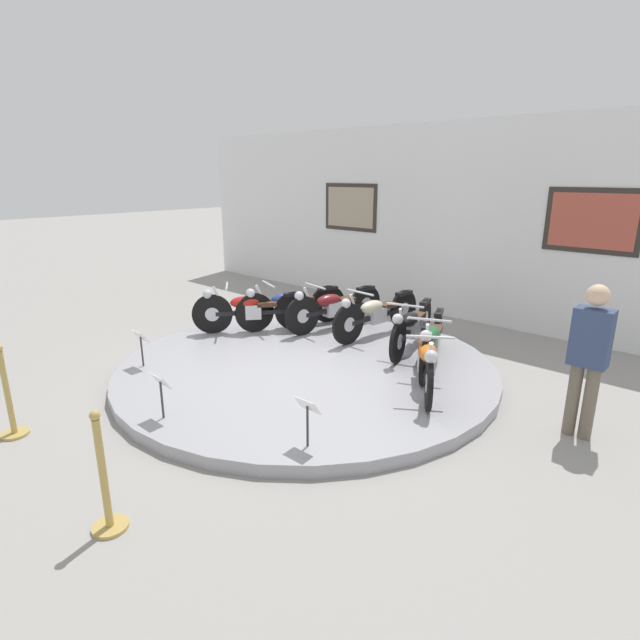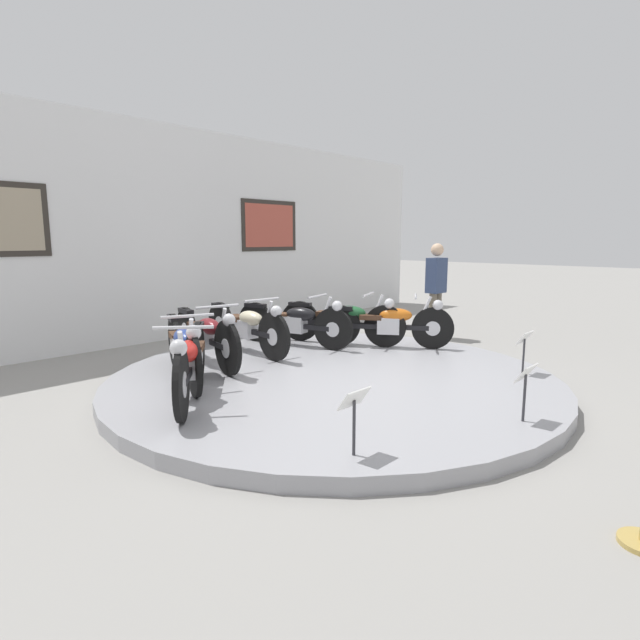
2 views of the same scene
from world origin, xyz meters
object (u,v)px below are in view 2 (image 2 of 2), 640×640
motorcycle_blue (183,346)px  motorcycle_cream (247,325)px  motorcycle_maroon (206,334)px  visitor_standing (436,285)px  info_placard_front_centre (525,381)px  motorcycle_orange (389,322)px  motorcycle_red (191,360)px  motorcycle_green (344,319)px  info_placard_front_left (354,407)px  info_placard_front_right (524,343)px  motorcycle_black (295,321)px

motorcycle_blue → motorcycle_cream: bearing=23.7°
motorcycle_maroon → motorcycle_cream: size_ratio=0.99×
motorcycle_maroon → visitor_standing: size_ratio=1.20×
info_placard_front_centre → motorcycle_orange: bearing=58.0°
motorcycle_red → motorcycle_green: size_ratio=0.86×
motorcycle_blue → info_placard_front_left: motorcycle_blue is taller
motorcycle_red → visitor_standing: size_ratio=0.96×
motorcycle_maroon → info_placard_front_left: 3.18m
motorcycle_green → info_placard_front_centre: bearing=-112.7°
info_placard_front_left → info_placard_front_centre: (1.56, -0.63, 0.00)m
info_placard_front_centre → info_placard_front_right: size_ratio=1.00×
motorcycle_maroon → info_placard_front_left: (-0.79, -3.08, -0.02)m
info_placard_front_right → motorcycle_blue: bearing=137.9°
motorcycle_red → motorcycle_maroon: 1.38m
motorcycle_cream → motorcycle_orange: 2.06m
motorcycle_black → motorcycle_blue: bearing=-168.5°
motorcycle_black → info_placard_front_centre: (-0.77, -3.71, -0.01)m
motorcycle_cream → visitor_standing: (3.36, -0.97, 0.40)m
motorcycle_blue → motorcycle_black: bearing=11.5°
motorcycle_cream → visitor_standing: size_ratio=1.21×
motorcycle_red → motorcycle_blue: size_ratio=0.84×
motorcycle_maroon → motorcycle_black: (1.54, -0.00, -0.02)m
info_placard_front_centre → info_placard_front_right: same height
motorcycle_blue → motorcycle_maroon: size_ratio=0.96×
motorcycle_maroon → motorcycle_black: motorcycle_maroon is taller
info_placard_front_centre → visitor_standing: 4.45m
motorcycle_red → info_placard_front_right: motorcycle_red is taller
motorcycle_blue → motorcycle_black: size_ratio=0.99×
motorcycle_green → info_placard_front_left: bearing=-137.9°
motorcycle_maroon → visitor_standing: 4.23m
info_placard_front_right → motorcycle_maroon: bearing=127.1°
motorcycle_green → info_placard_front_left: (-2.92, -2.64, -0.01)m
motorcycle_green → motorcycle_orange: (0.29, -0.62, -0.01)m
motorcycle_blue → info_placard_front_left: 2.65m
motorcycle_cream → motorcycle_maroon: bearing=-168.4°
motorcycle_maroon → motorcycle_red: bearing=-130.0°
motorcycle_blue → motorcycle_maroon: (0.59, 0.44, -0.00)m
info_placard_front_centre → visitor_standing: visitor_standing is taller
motorcycle_green → info_placard_front_centre: size_ratio=3.59×
motorcycle_red → motorcycle_cream: (1.65, 1.21, -0.01)m
motorcycle_orange → info_placard_front_centre: bearing=-122.0°
visitor_standing → motorcycle_orange: bearing=-171.8°
motorcycle_blue → info_placard_front_left: bearing=-94.2°
motorcycle_blue → info_placard_front_right: bearing=-42.1°
info_placard_front_left → motorcycle_maroon: bearing=75.6°
motorcycle_green → visitor_standing: 2.07m
motorcycle_blue → motorcycle_green: (2.73, -0.00, -0.01)m
motorcycle_cream → info_placard_front_right: size_ratio=3.88×
motorcycle_cream → motorcycle_black: 0.79m
info_placard_front_centre → visitor_standing: size_ratio=0.31×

